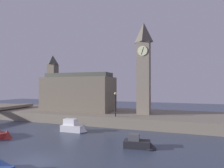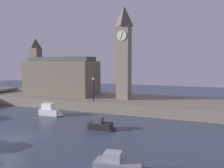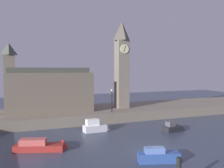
{
  "view_description": "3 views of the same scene",
  "coord_description": "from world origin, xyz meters",
  "px_view_note": "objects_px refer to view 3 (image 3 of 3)",
  "views": [
    {
      "loc": [
        10.7,
        -12.27,
        6.08
      ],
      "look_at": [
        0.71,
        16.27,
        6.35
      ],
      "focal_mm": 31.22,
      "sensor_mm": 36.0,
      "label": 1
    },
    {
      "loc": [
        17.16,
        -16.34,
        7.31
      ],
      "look_at": [
        4.93,
        14.58,
        4.31
      ],
      "focal_mm": 37.17,
      "sensor_mm": 36.0,
      "label": 2
    },
    {
      "loc": [
        -13.69,
        -21.62,
        8.15
      ],
      "look_at": [
        1.73,
        15.48,
        5.89
      ],
      "focal_mm": 41.79,
      "sensor_mm": 36.0,
      "label": 3
    }
  ],
  "objects_px": {
    "boat_dinghy_red": "(45,146)",
    "parliament_hall": "(47,90)",
    "boat_ferry_white": "(97,127)",
    "clock_tower": "(122,63)",
    "boat_barge_dark": "(174,128)",
    "boat_tour_blue": "(161,156)",
    "streetlamp": "(112,98)"
  },
  "relations": [
    {
      "from": "boat_dinghy_red",
      "to": "boat_ferry_white",
      "type": "xyz_separation_m",
      "value": [
        7.47,
        5.46,
        0.16
      ]
    },
    {
      "from": "boat_dinghy_red",
      "to": "parliament_hall",
      "type": "bearing_deg",
      "value": 80.56
    },
    {
      "from": "parliament_hall",
      "to": "boat_barge_dark",
      "type": "bearing_deg",
      "value": -42.66
    },
    {
      "from": "parliament_hall",
      "to": "boat_barge_dark",
      "type": "height_order",
      "value": "parliament_hall"
    },
    {
      "from": "boat_barge_dark",
      "to": "streetlamp",
      "type": "bearing_deg",
      "value": 121.86
    },
    {
      "from": "boat_tour_blue",
      "to": "boat_ferry_white",
      "type": "relative_size",
      "value": 1.21
    },
    {
      "from": "clock_tower",
      "to": "parliament_hall",
      "type": "relative_size",
      "value": 1.13
    },
    {
      "from": "parliament_hall",
      "to": "boat_dinghy_red",
      "type": "bearing_deg",
      "value": -99.44
    },
    {
      "from": "clock_tower",
      "to": "boat_barge_dark",
      "type": "xyz_separation_m",
      "value": [
        1.82,
        -12.62,
        -8.75
      ]
    },
    {
      "from": "streetlamp",
      "to": "clock_tower",
      "type": "bearing_deg",
      "value": 48.67
    },
    {
      "from": "boat_tour_blue",
      "to": "streetlamp",
      "type": "bearing_deg",
      "value": 81.62
    },
    {
      "from": "parliament_hall",
      "to": "boat_tour_blue",
      "type": "height_order",
      "value": "parliament_hall"
    },
    {
      "from": "parliament_hall",
      "to": "streetlamp",
      "type": "distance_m",
      "value": 10.37
    },
    {
      "from": "streetlamp",
      "to": "parliament_hall",
      "type": "bearing_deg",
      "value": 152.55
    },
    {
      "from": "boat_barge_dark",
      "to": "boat_dinghy_red",
      "type": "relative_size",
      "value": 0.57
    },
    {
      "from": "parliament_hall",
      "to": "boat_barge_dark",
      "type": "relative_size",
      "value": 3.97
    },
    {
      "from": "boat_barge_dark",
      "to": "boat_tour_blue",
      "type": "relative_size",
      "value": 0.76
    },
    {
      "from": "clock_tower",
      "to": "boat_tour_blue",
      "type": "distance_m",
      "value": 24.16
    },
    {
      "from": "streetlamp",
      "to": "boat_dinghy_red",
      "type": "relative_size",
      "value": 0.62
    },
    {
      "from": "streetlamp",
      "to": "boat_tour_blue",
      "type": "height_order",
      "value": "streetlamp"
    },
    {
      "from": "boat_barge_dark",
      "to": "boat_ferry_white",
      "type": "height_order",
      "value": "boat_ferry_white"
    },
    {
      "from": "parliament_hall",
      "to": "boat_dinghy_red",
      "type": "distance_m",
      "value": 15.87
    },
    {
      "from": "boat_ferry_white",
      "to": "clock_tower",
      "type": "bearing_deg",
      "value": 48.87
    },
    {
      "from": "boat_tour_blue",
      "to": "boat_barge_dark",
      "type": "bearing_deg",
      "value": 48.75
    },
    {
      "from": "clock_tower",
      "to": "boat_ferry_white",
      "type": "relative_size",
      "value": 4.11
    },
    {
      "from": "streetlamp",
      "to": "boat_ferry_white",
      "type": "relative_size",
      "value": 1.0
    },
    {
      "from": "clock_tower",
      "to": "parliament_hall",
      "type": "bearing_deg",
      "value": 176.68
    },
    {
      "from": "clock_tower",
      "to": "boat_ferry_white",
      "type": "bearing_deg",
      "value": -131.13
    },
    {
      "from": "clock_tower",
      "to": "streetlamp",
      "type": "distance_m",
      "value": 7.62
    },
    {
      "from": "streetlamp",
      "to": "boat_dinghy_red",
      "type": "xyz_separation_m",
      "value": [
        -11.65,
        -10.27,
        -3.32
      ]
    },
    {
      "from": "parliament_hall",
      "to": "clock_tower",
      "type": "bearing_deg",
      "value": -3.32
    },
    {
      "from": "boat_barge_dark",
      "to": "clock_tower",
      "type": "bearing_deg",
      "value": 98.19
    }
  ]
}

